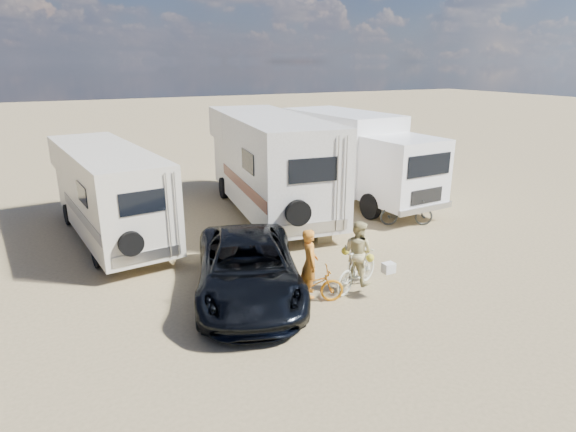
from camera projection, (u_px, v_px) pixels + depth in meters
name	position (u px, v px, depth m)	size (l,w,h in m)	color
ground	(373.00, 292.00, 11.82)	(140.00, 140.00, 0.00)	tan
rv_main	(269.00, 165.00, 17.60)	(2.69, 8.42, 3.59)	silver
rv_left	(109.00, 194.00, 15.09)	(2.12, 7.30, 2.89)	white
box_truck	(357.00, 158.00, 19.27)	(2.53, 7.68, 3.46)	white
dark_suv	(248.00, 267.00, 11.50)	(2.38, 5.16, 1.43)	black
bike_man	(309.00, 285.00, 11.23)	(0.57, 1.63, 0.85)	orange
bike_woman	(357.00, 269.00, 11.88)	(0.49, 1.75, 1.05)	beige
rider_man	(310.00, 270.00, 11.11)	(0.60, 0.39, 1.64)	orange
rider_woman	(357.00, 259.00, 11.79)	(0.78, 0.61, 1.60)	tan
bike_parked	(407.00, 212.00, 16.55)	(0.63, 1.81, 0.95)	#2A2D2A
cooler	(225.00, 245.00, 14.20)	(0.60, 0.43, 0.48)	#20597B
crate	(322.00, 235.00, 15.18)	(0.47, 0.47, 0.38)	olive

